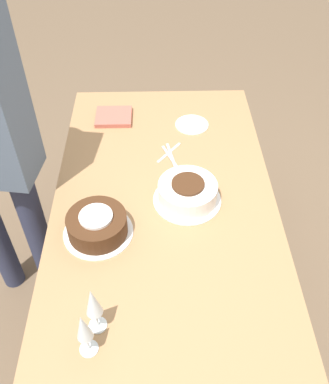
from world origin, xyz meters
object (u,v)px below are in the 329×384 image
object	(u,v)px
cake_front_chocolate	(97,225)
wine_glass_far	(93,303)
cake_center_white	(187,192)
wine_glass_near	(83,328)

from	to	relation	value
cake_front_chocolate	wine_glass_far	size ratio (longest dim) A/B	1.29
cake_center_white	cake_front_chocolate	size ratio (longest dim) A/B	1.05
cake_front_chocolate	wine_glass_far	xyz separation A→B (m)	(0.38, 0.03, 0.09)
wine_glass_near	wine_glass_far	xyz separation A→B (m)	(-0.08, 0.02, 0.01)
wine_glass_far	cake_center_white	bearing A→B (deg)	149.85
wine_glass_near	wine_glass_far	size ratio (longest dim) A/B	0.96
cake_center_white	wine_glass_near	distance (m)	0.72
cake_center_white	wine_glass_near	bearing A→B (deg)	-28.46
cake_front_chocolate	wine_glass_near	distance (m)	0.47
cake_center_white	wine_glass_far	distance (m)	0.64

